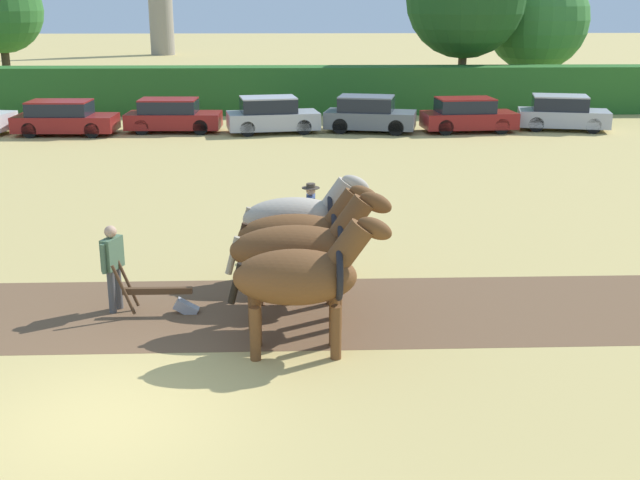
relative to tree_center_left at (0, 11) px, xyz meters
The scene contains 18 objects.
ground_plane 37.59m from the tree_center_left, 69.39° to the right, with size 240.00×240.00×0.00m, color tan.
plowed_furrow_strip 33.41m from the tree_center_left, 69.70° to the right, with size 28.91×3.53×0.01m, color brown.
hedgerow 14.33m from the tree_center_left, 18.52° to the right, with size 75.79×1.78×2.32m, color #286023.
tree_center_left is the anchor object (origin of this frame).
tree_center_right 29.10m from the tree_center_left, ahead, with size 5.61×5.61×7.24m.
draft_horse_lead_left 36.60m from the tree_center_left, 64.06° to the right, with size 2.73×0.98×2.41m.
draft_horse_lead_right 35.52m from the tree_center_left, 63.21° to the right, with size 3.00×0.94×2.53m.
draft_horse_trail_left 34.46m from the tree_center_left, 62.33° to the right, with size 2.84×0.90×2.37m.
draft_horse_trail_right 33.40m from the tree_center_left, 61.40° to the right, with size 2.75×0.95×2.31m.
plow 34.05m from the tree_center_left, 66.65° to the right, with size 1.54×0.46×1.13m.
farmer_at_plow 33.44m from the tree_center_left, 68.03° to the right, with size 0.36×0.63×1.67m.
farmer_beside_team 32.00m from the tree_center_left, 59.40° to the right, with size 0.41×0.64×1.64m.
parked_car_center_left 12.90m from the tree_center_left, 60.85° to the right, with size 4.26×1.91×1.45m.
parked_car_center 15.05m from the tree_center_left, 43.81° to the right, with size 4.10×1.85×1.44m.
parked_car_center_right 18.49m from the tree_center_left, 35.04° to the right, with size 4.14×2.44×1.55m.
parked_car_right 21.95m from the tree_center_left, 28.24° to the right, with size 4.16×2.57×1.55m.
parked_car_far_right 25.81m from the tree_center_left, 24.00° to the right, with size 4.13×2.07×1.48m.
parked_car_end_right 29.58m from the tree_center_left, 19.83° to the right, with size 4.14×2.54×1.52m.
Camera 1 is at (2.77, -10.13, 5.71)m, focal length 45.00 mm.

